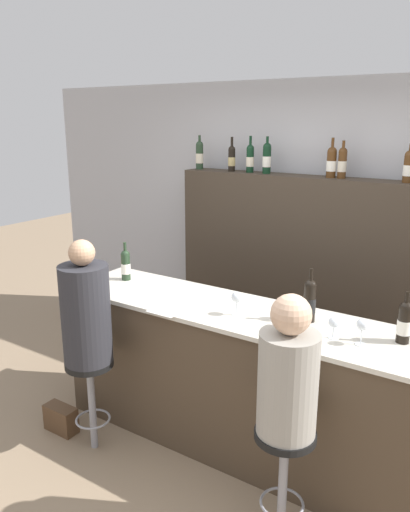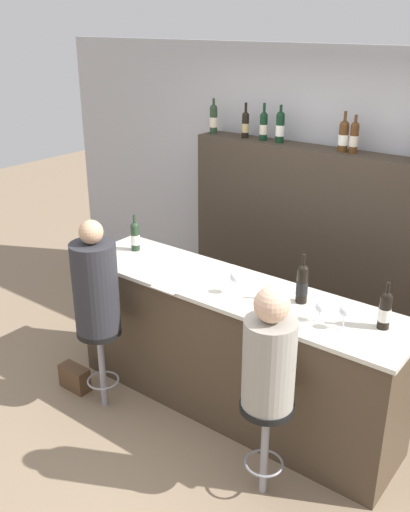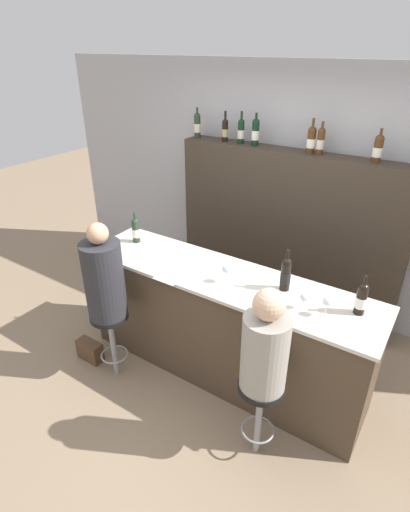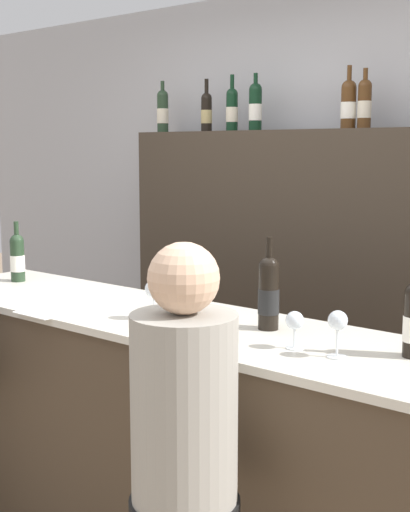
# 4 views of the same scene
# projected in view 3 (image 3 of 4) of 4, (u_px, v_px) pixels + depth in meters

# --- Properties ---
(ground_plane) EXTENTS (16.00, 16.00, 0.00)m
(ground_plane) POSITION_uv_depth(u_px,v_px,m) (204.00, 390.00, 3.54)
(ground_plane) COLOR #8C755B
(wall_back) EXTENTS (6.40, 0.05, 2.60)m
(wall_back) POSITION_uv_depth(u_px,v_px,m) (297.00, 193.00, 4.27)
(wall_back) COLOR #B2B2B7
(wall_back) RESTS_ON ground_plane
(bar_counter) EXTENTS (2.59, 0.65, 1.03)m
(bar_counter) POSITION_uv_depth(u_px,v_px,m) (223.00, 326.00, 3.52)
(bar_counter) COLOR #473828
(bar_counter) RESTS_ON ground_plane
(back_bar_cabinet) EXTENTS (2.43, 0.28, 1.80)m
(back_bar_cabinet) POSITION_uv_depth(u_px,v_px,m) (285.00, 235.00, 4.29)
(back_bar_cabinet) COLOR #382D23
(back_bar_cabinet) RESTS_ON ground_plane
(wine_bottle_counter_0) EXTENTS (0.07, 0.07, 0.30)m
(wine_bottle_counter_0) POSITION_uv_depth(u_px,v_px,m) (136.00, 230.00, 3.78)
(wine_bottle_counter_0) COLOR #233823
(wine_bottle_counter_0) RESTS_ON bar_counter
(wine_bottle_counter_1) EXTENTS (0.08, 0.08, 0.34)m
(wine_bottle_counter_1) POSITION_uv_depth(u_px,v_px,m) (286.00, 274.00, 3.04)
(wine_bottle_counter_1) COLOR black
(wine_bottle_counter_1) RESTS_ON bar_counter
(wine_bottle_counter_2) EXTENTS (0.08, 0.08, 0.31)m
(wine_bottle_counter_2) POSITION_uv_depth(u_px,v_px,m) (361.00, 298.00, 2.77)
(wine_bottle_counter_2) COLOR black
(wine_bottle_counter_2) RESTS_ON bar_counter
(wine_bottle_backbar_0) EXTENTS (0.07, 0.07, 0.32)m
(wine_bottle_backbar_0) POSITION_uv_depth(u_px,v_px,m) (197.00, 125.00, 4.35)
(wine_bottle_backbar_0) COLOR #233823
(wine_bottle_backbar_0) RESTS_ON back_bar_cabinet
(wine_bottle_backbar_1) EXTENTS (0.07, 0.07, 0.31)m
(wine_bottle_backbar_1) POSITION_uv_depth(u_px,v_px,m) (225.00, 130.00, 4.19)
(wine_bottle_backbar_1) COLOR black
(wine_bottle_backbar_1) RESTS_ON back_bar_cabinet
(wine_bottle_backbar_2) EXTENTS (0.07, 0.07, 0.32)m
(wine_bottle_backbar_2) POSITION_uv_depth(u_px,v_px,m) (241.00, 131.00, 4.09)
(wine_bottle_backbar_2) COLOR black
(wine_bottle_backbar_2) RESTS_ON back_bar_cabinet
(wine_bottle_backbar_3) EXTENTS (0.08, 0.08, 0.32)m
(wine_bottle_backbar_3) POSITION_uv_depth(u_px,v_px,m) (255.00, 132.00, 4.01)
(wine_bottle_backbar_3) COLOR black
(wine_bottle_backbar_3) RESTS_ON back_bar_cabinet
(wine_bottle_backbar_4) EXTENTS (0.08, 0.08, 0.32)m
(wine_bottle_backbar_4) POSITION_uv_depth(u_px,v_px,m) (311.00, 140.00, 3.73)
(wine_bottle_backbar_4) COLOR #4C2D14
(wine_bottle_backbar_4) RESTS_ON back_bar_cabinet
(wine_bottle_backbar_5) EXTENTS (0.07, 0.07, 0.30)m
(wine_bottle_backbar_5) POSITION_uv_depth(u_px,v_px,m) (321.00, 141.00, 3.69)
(wine_bottle_backbar_5) COLOR #4C2D14
(wine_bottle_backbar_5) RESTS_ON back_bar_cabinet
(wine_bottle_backbar_6) EXTENTS (0.08, 0.08, 0.29)m
(wine_bottle_backbar_6) POSITION_uv_depth(u_px,v_px,m) (378.00, 148.00, 3.44)
(wine_bottle_backbar_6) COLOR #4C2D14
(wine_bottle_backbar_6) RESTS_ON back_bar_cabinet
(wine_glass_0) EXTENTS (0.07, 0.07, 0.16)m
(wine_glass_0) POSITION_uv_depth(u_px,v_px,m) (226.00, 270.00, 3.14)
(wine_glass_0) COLOR silver
(wine_glass_0) RESTS_ON bar_counter
(wine_glass_1) EXTENTS (0.06, 0.06, 0.13)m
(wine_glass_1) POSITION_uv_depth(u_px,v_px,m) (304.00, 298.00, 2.84)
(wine_glass_1) COLOR silver
(wine_glass_1) RESTS_ON bar_counter
(wine_glass_2) EXTENTS (0.07, 0.07, 0.15)m
(wine_glass_2) POSITION_uv_depth(u_px,v_px,m) (327.00, 302.00, 2.75)
(wine_glass_2) COLOR silver
(wine_glass_2) RESTS_ON bar_counter
(tasting_menu) EXTENTS (0.21, 0.30, 0.00)m
(tasting_menu) POSITION_uv_depth(u_px,v_px,m) (174.00, 274.00, 3.30)
(tasting_menu) COLOR white
(tasting_menu) RESTS_ON bar_counter
(bar_stool_left) EXTENTS (0.33, 0.33, 0.68)m
(bar_stool_left) POSITION_uv_depth(u_px,v_px,m) (111.00, 329.00, 3.49)
(bar_stool_left) COLOR gray
(bar_stool_left) RESTS_ON ground_plane
(guest_seated_left) EXTENTS (0.33, 0.33, 0.84)m
(guest_seated_left) POSITION_uv_depth(u_px,v_px,m) (104.00, 278.00, 3.24)
(guest_seated_left) COLOR #28282D
(guest_seated_left) RESTS_ON bar_stool_left
(bar_stool_right) EXTENTS (0.33, 0.33, 0.68)m
(bar_stool_right) POSITION_uv_depth(u_px,v_px,m) (260.00, 401.00, 2.78)
(bar_stool_right) COLOR gray
(bar_stool_right) RESTS_ON ground_plane
(guest_seated_right) EXTENTS (0.31, 0.31, 0.76)m
(guest_seated_right) POSITION_uv_depth(u_px,v_px,m) (265.00, 347.00, 2.55)
(guest_seated_right) COLOR gray
(guest_seated_right) RESTS_ON bar_stool_right
(handbag) EXTENTS (0.26, 0.12, 0.20)m
(handbag) POSITION_uv_depth(u_px,v_px,m) (90.00, 350.00, 3.85)
(handbag) COLOR #513823
(handbag) RESTS_ON ground_plane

